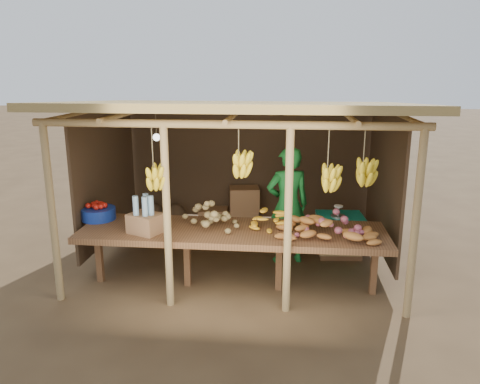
# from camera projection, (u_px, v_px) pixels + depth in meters

# --- Properties ---
(ground) EXTENTS (60.00, 60.00, 0.00)m
(ground) POSITION_uv_depth(u_px,v_px,m) (240.00, 259.00, 7.09)
(ground) COLOR brown
(ground) RESTS_ON ground
(stall_structure) EXTENTS (4.70, 3.50, 2.43)m
(stall_structure) POSITION_uv_depth(u_px,v_px,m) (243.00, 135.00, 6.48)
(stall_structure) COLOR tan
(stall_structure) RESTS_ON ground
(counter) EXTENTS (3.90, 1.05, 0.80)m
(counter) POSITION_uv_depth(u_px,v_px,m) (232.00, 234.00, 5.98)
(counter) COLOR brown
(counter) RESTS_ON ground
(potato_heap) EXTENTS (0.88, 0.54, 0.36)m
(potato_heap) POSITION_uv_depth(u_px,v_px,m) (208.00, 215.00, 5.96)
(potato_heap) COLOR olive
(potato_heap) RESTS_ON counter
(sweet_potato_heap) EXTENTS (1.24, 1.01, 0.36)m
(sweet_potato_heap) POSITION_uv_depth(u_px,v_px,m) (328.00, 221.00, 5.73)
(sweet_potato_heap) COLOR #B26D2D
(sweet_potato_heap) RESTS_ON counter
(onion_heap) EXTENTS (0.96, 0.69, 0.36)m
(onion_heap) POSITION_uv_depth(u_px,v_px,m) (332.00, 221.00, 5.71)
(onion_heap) COLOR #B05566
(onion_heap) RESTS_ON counter
(banana_pile) EXTENTS (0.59, 0.46, 0.34)m
(banana_pile) POSITION_uv_depth(u_px,v_px,m) (270.00, 217.00, 5.93)
(banana_pile) COLOR yellow
(banana_pile) RESTS_ON counter
(tomato_basin) EXTENTS (0.46, 0.46, 0.24)m
(tomato_basin) POSITION_uv_depth(u_px,v_px,m) (98.00, 212.00, 6.36)
(tomato_basin) COLOR navy
(tomato_basin) RESTS_ON counter
(bottle_box) EXTENTS (0.48, 0.44, 0.49)m
(bottle_box) POSITION_uv_depth(u_px,v_px,m) (145.00, 218.00, 5.81)
(bottle_box) COLOR #986944
(bottle_box) RESTS_ON counter
(vendor) EXTENTS (0.72, 0.57, 1.73)m
(vendor) POSITION_uv_depth(u_px,v_px,m) (288.00, 205.00, 6.80)
(vendor) COLOR #1B7D30
(vendor) RESTS_ON ground
(tarp_crate) EXTENTS (0.73, 0.64, 0.83)m
(tarp_crate) POSITION_uv_depth(u_px,v_px,m) (339.00, 234.00, 7.18)
(tarp_crate) COLOR brown
(tarp_crate) RESTS_ON ground
(carton_stack) EXTENTS (1.10, 0.46, 0.80)m
(carton_stack) POSITION_uv_depth(u_px,v_px,m) (234.00, 213.00, 8.17)
(carton_stack) COLOR #986944
(carton_stack) RESTS_ON ground
(burlap_sacks) EXTENTS (0.86, 0.45, 0.61)m
(burlap_sacks) POSITION_uv_depth(u_px,v_px,m) (164.00, 217.00, 8.25)
(burlap_sacks) COLOR #473321
(burlap_sacks) RESTS_ON ground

